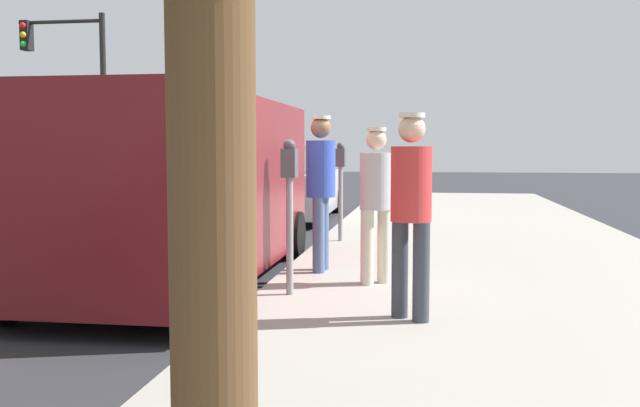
{
  "coord_description": "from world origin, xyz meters",
  "views": [
    {
      "loc": [
        2.68,
        -6.8,
        1.59
      ],
      "look_at": [
        1.65,
        -0.12,
        1.05
      ],
      "focal_mm": 39.41,
      "sensor_mm": 36.0,
      "label": 1
    }
  ],
  "objects_px": {
    "pedestrian_in_red": "(411,202)",
    "parked_van": "(181,185)",
    "pedestrian_in_blue": "(321,182)",
    "parked_sedan_ahead": "(290,186)",
    "traffic_light_corner": "(74,77)",
    "pedestrian_in_gray": "(376,195)",
    "parking_meter_near": "(290,190)",
    "parking_meter_far": "(341,174)"
  },
  "relations": [
    {
      "from": "pedestrian_in_red",
      "to": "parked_van",
      "type": "xyz_separation_m",
      "value": [
        -2.69,
        1.93,
        0.01
      ]
    },
    {
      "from": "parked_van",
      "to": "pedestrian_in_blue",
      "type": "bearing_deg",
      "value": 8.82
    },
    {
      "from": "parked_sedan_ahead",
      "to": "traffic_light_corner",
      "type": "distance_m",
      "value": 7.59
    },
    {
      "from": "pedestrian_in_gray",
      "to": "traffic_light_corner",
      "type": "xyz_separation_m",
      "value": [
        -9.01,
        10.68,
        2.42
      ]
    },
    {
      "from": "pedestrian_in_red",
      "to": "parked_sedan_ahead",
      "type": "bearing_deg",
      "value": 106.94
    },
    {
      "from": "pedestrian_in_gray",
      "to": "parked_sedan_ahead",
      "type": "distance_m",
      "value": 8.35
    },
    {
      "from": "parking_meter_near",
      "to": "pedestrian_in_red",
      "type": "bearing_deg",
      "value": -35.11
    },
    {
      "from": "parking_meter_far",
      "to": "pedestrian_in_gray",
      "type": "distance_m",
      "value": 3.46
    },
    {
      "from": "parked_van",
      "to": "traffic_light_corner",
      "type": "height_order",
      "value": "traffic_light_corner"
    },
    {
      "from": "pedestrian_in_blue",
      "to": "parked_sedan_ahead",
      "type": "bearing_deg",
      "value": 103.84
    },
    {
      "from": "parking_meter_far",
      "to": "pedestrian_in_blue",
      "type": "bearing_deg",
      "value": -87.82
    },
    {
      "from": "pedestrian_in_blue",
      "to": "parking_meter_far",
      "type": "bearing_deg",
      "value": 92.18
    },
    {
      "from": "traffic_light_corner",
      "to": "parking_meter_near",
      "type": "bearing_deg",
      "value": -54.11
    },
    {
      "from": "parking_meter_far",
      "to": "pedestrian_in_red",
      "type": "distance_m",
      "value": 5.03
    },
    {
      "from": "parked_sedan_ahead",
      "to": "pedestrian_in_red",
      "type": "bearing_deg",
      "value": -73.06
    },
    {
      "from": "parked_van",
      "to": "parking_meter_near",
      "type": "bearing_deg",
      "value": -36.08
    },
    {
      "from": "parking_meter_near",
      "to": "pedestrian_in_gray",
      "type": "xyz_separation_m",
      "value": [
        0.79,
        0.68,
        -0.09
      ]
    },
    {
      "from": "parking_meter_near",
      "to": "pedestrian_in_gray",
      "type": "relative_size",
      "value": 0.92
    },
    {
      "from": "pedestrian_in_red",
      "to": "parked_sedan_ahead",
      "type": "xyz_separation_m",
      "value": [
        -2.89,
        9.48,
        -0.39
      ]
    },
    {
      "from": "parked_sedan_ahead",
      "to": "parked_van",
      "type": "bearing_deg",
      "value": -88.52
    },
    {
      "from": "pedestrian_in_gray",
      "to": "parking_meter_near",
      "type": "bearing_deg",
      "value": -139.47
    },
    {
      "from": "parking_meter_far",
      "to": "pedestrian_in_blue",
      "type": "xyz_separation_m",
      "value": [
        0.1,
        -2.71,
        0.01
      ]
    },
    {
      "from": "parking_meter_near",
      "to": "parking_meter_far",
      "type": "xyz_separation_m",
      "value": [
        0.0,
        4.05,
        0.0
      ]
    },
    {
      "from": "parking_meter_near",
      "to": "pedestrian_in_blue",
      "type": "height_order",
      "value": "pedestrian_in_blue"
    },
    {
      "from": "parked_sedan_ahead",
      "to": "parking_meter_near",
      "type": "bearing_deg",
      "value": -78.9
    },
    {
      "from": "pedestrian_in_red",
      "to": "pedestrian_in_gray",
      "type": "xyz_separation_m",
      "value": [
        -0.4,
        1.52,
        -0.05
      ]
    },
    {
      "from": "parking_meter_near",
      "to": "traffic_light_corner",
      "type": "height_order",
      "value": "traffic_light_corner"
    },
    {
      "from": "parking_meter_far",
      "to": "pedestrian_in_blue",
      "type": "height_order",
      "value": "pedestrian_in_blue"
    },
    {
      "from": "pedestrian_in_red",
      "to": "traffic_light_corner",
      "type": "bearing_deg",
      "value": 127.66
    },
    {
      "from": "parking_meter_far",
      "to": "parked_van",
      "type": "bearing_deg",
      "value": -116.92
    },
    {
      "from": "parked_sedan_ahead",
      "to": "traffic_light_corner",
      "type": "bearing_deg",
      "value": 157.4
    },
    {
      "from": "traffic_light_corner",
      "to": "pedestrian_in_red",
      "type": "bearing_deg",
      "value": -52.34
    },
    {
      "from": "parking_meter_near",
      "to": "pedestrian_in_red",
      "type": "relative_size",
      "value": 0.88
    },
    {
      "from": "parking_meter_near",
      "to": "parked_sedan_ahead",
      "type": "bearing_deg",
      "value": 101.1
    },
    {
      "from": "parking_meter_near",
      "to": "parked_van",
      "type": "height_order",
      "value": "parked_van"
    },
    {
      "from": "pedestrian_in_red",
      "to": "traffic_light_corner",
      "type": "relative_size",
      "value": 0.33
    },
    {
      "from": "pedestrian_in_blue",
      "to": "pedestrian_in_gray",
      "type": "xyz_separation_m",
      "value": [
        0.69,
        -0.67,
        -0.1
      ]
    },
    {
      "from": "pedestrian_in_gray",
      "to": "parked_van",
      "type": "relative_size",
      "value": 0.32
    },
    {
      "from": "parking_meter_far",
      "to": "traffic_light_corner",
      "type": "xyz_separation_m",
      "value": [
        -8.22,
        7.31,
        2.34
      ]
    },
    {
      "from": "pedestrian_in_blue",
      "to": "pedestrian_in_gray",
      "type": "distance_m",
      "value": 0.96
    },
    {
      "from": "pedestrian_in_red",
      "to": "parked_sedan_ahead",
      "type": "distance_m",
      "value": 9.92
    },
    {
      "from": "pedestrian_in_red",
      "to": "traffic_light_corner",
      "type": "xyz_separation_m",
      "value": [
        -9.41,
        12.19,
        2.38
      ]
    }
  ]
}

